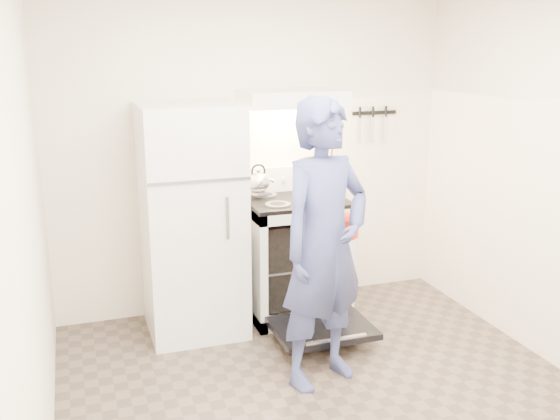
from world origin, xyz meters
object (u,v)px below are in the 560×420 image
at_px(tea_kettle, 258,181).
at_px(refrigerator, 192,221).
at_px(stove_body, 294,258).
at_px(dutch_oven, 339,227).
at_px(person, 324,245).

bearing_deg(tea_kettle, refrigerator, -165.65).
xyz_separation_m(refrigerator, stove_body, (0.81, 0.02, -0.39)).
height_order(refrigerator, tea_kettle, refrigerator).
xyz_separation_m(stove_body, dutch_oven, (0.03, -0.78, 0.47)).
height_order(refrigerator, person, person).
relative_size(stove_body, dutch_oven, 2.78).
distance_m(refrigerator, person, 1.19).
bearing_deg(refrigerator, stove_body, 1.77).
relative_size(person, dutch_oven, 5.48).
bearing_deg(tea_kettle, dutch_oven, -72.38).
distance_m(refrigerator, tea_kettle, 0.62).
bearing_deg(person, stove_body, 60.06).
bearing_deg(refrigerator, person, -57.89).
xyz_separation_m(tea_kettle, person, (0.08, -1.15, -0.18)).
bearing_deg(stove_body, refrigerator, -178.23).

